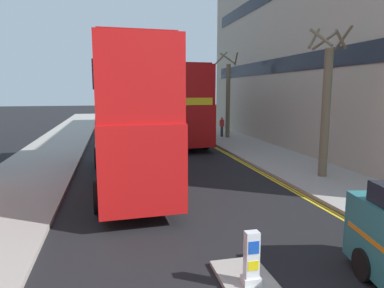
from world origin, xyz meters
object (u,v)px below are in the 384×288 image
Objects in this scene: double_decker_bus_away at (126,113)px; pedestrian_far at (222,126)px; double_decker_bus_oncoming at (177,103)px; keep_left_bollard at (251,260)px.

double_decker_bus_away is 15.08m from pedestrian_far.
double_decker_bus_oncoming is at bearing 69.31° from double_decker_bus_away.
keep_left_bollard is 9.24m from double_decker_bus_away.
keep_left_bollard is at bearing -96.09° from double_decker_bus_oncoming.
double_decker_bus_oncoming is 6.73× the size of pedestrian_far.
keep_left_bollard is at bearing -106.21° from pedestrian_far.
double_decker_bus_away is (-2.06, 8.67, 2.42)m from keep_left_bollard.
double_decker_bus_away is 1.00× the size of double_decker_bus_oncoming.
double_decker_bus_away is 11.77m from double_decker_bus_oncoming.
double_decker_bus_away is at bearing -110.69° from double_decker_bus_oncoming.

